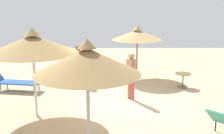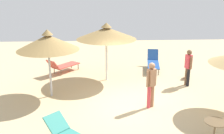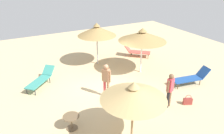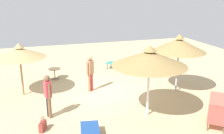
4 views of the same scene
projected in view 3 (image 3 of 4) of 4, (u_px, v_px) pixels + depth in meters
The scene contains 11 objects.
ground at pixel (111, 89), 11.57m from camera, with size 24.00×24.00×0.10m, color tan.
parasol_umbrella_far_right at pixel (142, 36), 12.42m from camera, with size 2.80×2.80×2.78m.
parasol_umbrella_edge at pixel (97, 31), 13.55m from camera, with size 2.46×2.46×2.79m.
parasol_umbrella_near_right at pixel (134, 93), 7.29m from camera, with size 2.33×2.33×2.45m.
lounge_chair_center at pixel (191, 77), 11.78m from camera, with size 0.95×2.18×0.91m.
lounge_chair_near_left at pixel (41, 79), 11.64m from camera, with size 1.92×1.91×0.82m.
lounge_chair_back at pixel (137, 51), 15.54m from camera, with size 1.66×1.80×0.85m.
person_standing_far_left at pixel (170, 89), 9.64m from camera, with size 0.28×0.44×1.69m.
person_standing_front at pixel (106, 78), 10.40m from camera, with size 0.41×0.35×1.75m.
handbag at pixel (188, 101), 10.12m from camera, with size 0.30×0.44×0.52m.
side_table_round at pixel (71, 120), 8.50m from camera, with size 0.66×0.66×0.60m.
Camera 3 is at (8.86, -4.63, 5.89)m, focal length 34.44 mm.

